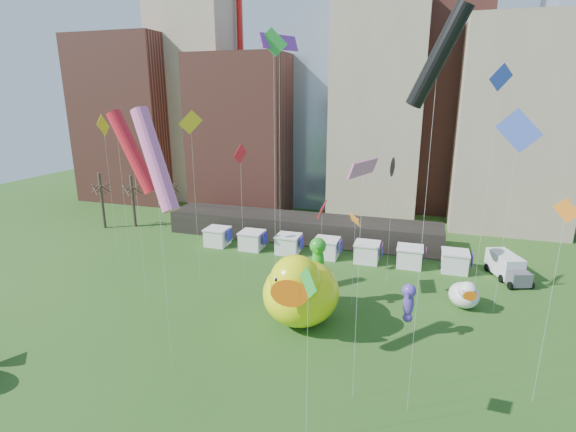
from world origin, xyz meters
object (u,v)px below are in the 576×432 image
(box_truck, at_px, (507,266))
(small_duck, at_px, (465,294))
(seahorse_purple, at_px, (409,300))
(seahorse_green, at_px, (318,257))
(big_duck, at_px, (300,290))

(box_truck, bearing_deg, small_duck, -139.41)
(seahorse_purple, height_order, box_truck, seahorse_purple)
(seahorse_green, bearing_deg, small_duck, 15.00)
(big_duck, height_order, seahorse_purple, big_duck)
(small_duck, relative_size, seahorse_purple, 0.84)
(big_duck, distance_m, box_truck, 25.27)
(big_duck, xyz_separation_m, seahorse_green, (0.65, 3.78, 1.72))
(big_duck, distance_m, seahorse_green, 4.20)
(small_duck, relative_size, seahorse_green, 0.59)
(seahorse_green, relative_size, seahorse_purple, 1.43)
(big_duck, xyz_separation_m, box_truck, (19.07, 16.46, -1.93))
(seahorse_green, bearing_deg, seahorse_purple, -21.79)
(seahorse_green, relative_size, box_truck, 1.06)
(small_duck, distance_m, box_truck, 10.14)
(seahorse_purple, bearing_deg, box_truck, 70.33)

